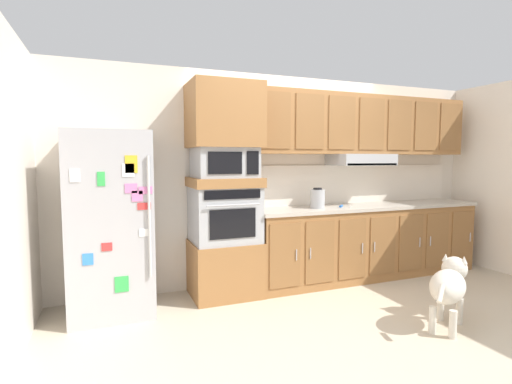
% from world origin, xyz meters
% --- Properties ---
extents(ground_plane, '(9.60, 9.60, 0.00)m').
position_xyz_m(ground_plane, '(0.00, 0.00, 0.00)').
color(ground_plane, beige).
extents(back_kitchen_wall, '(6.20, 0.12, 2.50)m').
position_xyz_m(back_kitchen_wall, '(0.00, 1.11, 1.25)').
color(back_kitchen_wall, silver).
rests_on(back_kitchen_wall, ground).
extents(side_panel_left, '(0.12, 7.10, 2.50)m').
position_xyz_m(side_panel_left, '(-2.80, 0.00, 1.25)').
color(side_panel_left, silver).
rests_on(side_panel_left, ground).
extents(refrigerator, '(0.76, 0.73, 1.76)m').
position_xyz_m(refrigerator, '(-2.08, 0.68, 0.88)').
color(refrigerator, '#ADADB2').
rests_on(refrigerator, ground).
extents(oven_base_cabinet, '(0.74, 0.62, 0.60)m').
position_xyz_m(oven_base_cabinet, '(-0.91, 0.75, 0.30)').
color(oven_base_cabinet, '#996638').
rests_on(oven_base_cabinet, ground).
extents(built_in_oven, '(0.70, 0.62, 0.60)m').
position_xyz_m(built_in_oven, '(-0.91, 0.75, 0.90)').
color(built_in_oven, '#A8AAAF').
rests_on(built_in_oven, oven_base_cabinet).
extents(appliance_mid_shelf, '(0.74, 0.62, 0.10)m').
position_xyz_m(appliance_mid_shelf, '(-0.91, 0.75, 1.25)').
color(appliance_mid_shelf, '#996638').
rests_on(appliance_mid_shelf, built_in_oven).
extents(microwave, '(0.64, 0.54, 0.32)m').
position_xyz_m(microwave, '(-0.91, 0.75, 1.46)').
color(microwave, '#A8AAAF').
rests_on(microwave, appliance_mid_shelf).
extents(appliance_upper_cabinet, '(0.74, 0.62, 0.68)m').
position_xyz_m(appliance_upper_cabinet, '(-0.91, 0.75, 1.96)').
color(appliance_upper_cabinet, '#996638').
rests_on(appliance_upper_cabinet, microwave).
extents(lower_cabinet_run, '(3.04, 0.63, 0.88)m').
position_xyz_m(lower_cabinet_run, '(0.98, 0.75, 0.44)').
color(lower_cabinet_run, '#996638').
rests_on(lower_cabinet_run, ground).
extents(countertop_slab, '(3.08, 0.64, 0.04)m').
position_xyz_m(countertop_slab, '(0.98, 0.75, 0.90)').
color(countertop_slab, '#BCB2A3').
rests_on(countertop_slab, lower_cabinet_run).
extents(backsplash_panel, '(3.08, 0.02, 0.50)m').
position_xyz_m(backsplash_panel, '(0.98, 1.04, 1.17)').
color(backsplash_panel, white).
rests_on(backsplash_panel, countertop_slab).
extents(upper_cabinet_with_hood, '(3.04, 0.48, 0.88)m').
position_xyz_m(upper_cabinet_with_hood, '(0.97, 0.87, 1.90)').
color(upper_cabinet_with_hood, '#996638').
rests_on(upper_cabinet_with_hood, backsplash_panel).
extents(screwdriver, '(0.17, 0.17, 0.03)m').
position_xyz_m(screwdriver, '(0.53, 0.66, 0.93)').
color(screwdriver, blue).
rests_on(screwdriver, countertop_slab).
extents(electric_kettle, '(0.17, 0.17, 0.24)m').
position_xyz_m(electric_kettle, '(0.22, 0.70, 1.03)').
color(electric_kettle, '#A8AAAF').
rests_on(electric_kettle, countertop_slab).
extents(dog, '(0.81, 0.58, 0.60)m').
position_xyz_m(dog, '(0.73, -0.75, 0.38)').
color(dog, beige).
rests_on(dog, ground).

